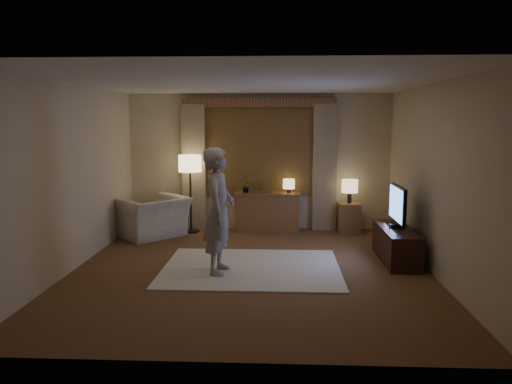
# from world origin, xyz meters

# --- Properties ---
(room) EXTENTS (5.04, 5.54, 2.64)m
(room) POSITION_xyz_m (0.00, 0.50, 1.33)
(room) COLOR brown
(room) RESTS_ON ground
(rug) EXTENTS (2.50, 2.00, 0.02)m
(rug) POSITION_xyz_m (0.00, 0.04, 0.01)
(rug) COLOR silver
(rug) RESTS_ON floor
(sideboard) EXTENTS (1.20, 0.40, 0.70)m
(sideboard) POSITION_xyz_m (0.17, 2.50, 0.35)
(sideboard) COLOR brown
(sideboard) RESTS_ON floor
(picture_frame) EXTENTS (0.16, 0.02, 0.20)m
(picture_frame) POSITION_xyz_m (0.17, 2.50, 0.80)
(picture_frame) COLOR brown
(picture_frame) RESTS_ON sideboard
(plant) EXTENTS (0.17, 0.13, 0.30)m
(plant) POSITION_xyz_m (-0.23, 2.50, 0.85)
(plant) COLOR #999999
(plant) RESTS_ON sideboard
(table_lamp_sideboard) EXTENTS (0.22, 0.22, 0.30)m
(table_lamp_sideboard) POSITION_xyz_m (0.57, 2.50, 0.90)
(table_lamp_sideboard) COLOR black
(table_lamp_sideboard) RESTS_ON sideboard
(floor_lamp) EXTENTS (0.42, 0.42, 1.45)m
(floor_lamp) POSITION_xyz_m (-1.27, 2.35, 1.22)
(floor_lamp) COLOR black
(floor_lamp) RESTS_ON floor
(armchair) EXTENTS (1.48, 1.48, 0.73)m
(armchair) POSITION_xyz_m (-1.90, 1.91, 0.36)
(armchair) COLOR beige
(armchair) RESTS_ON floor
(side_table) EXTENTS (0.40, 0.40, 0.56)m
(side_table) POSITION_xyz_m (1.70, 2.45, 0.28)
(side_table) COLOR brown
(side_table) RESTS_ON floor
(table_lamp_side) EXTENTS (0.30, 0.30, 0.44)m
(table_lamp_side) POSITION_xyz_m (1.70, 2.45, 0.87)
(table_lamp_side) COLOR black
(table_lamp_side) RESTS_ON side_table
(tv_stand) EXTENTS (0.45, 1.40, 0.50)m
(tv_stand) POSITION_xyz_m (2.15, 0.56, 0.25)
(tv_stand) COLOR black
(tv_stand) RESTS_ON floor
(tv) EXTENTS (0.22, 0.88, 0.64)m
(tv) POSITION_xyz_m (2.15, 0.56, 0.85)
(tv) COLOR black
(tv) RESTS_ON tv_stand
(person) EXTENTS (0.47, 0.66, 1.72)m
(person) POSITION_xyz_m (-0.42, -0.20, 0.88)
(person) COLOR gray
(person) RESTS_ON rug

